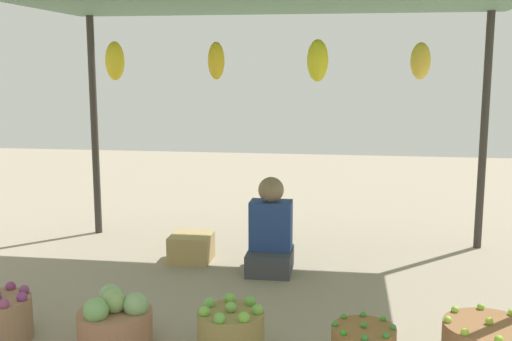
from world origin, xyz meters
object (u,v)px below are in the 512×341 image
(vendor_person, at_px, (271,235))
(basket_cabbages, at_px, (115,322))
(wooden_crate_near_vendor, at_px, (191,248))
(basket_green_apples, at_px, (231,330))

(vendor_person, xyz_separation_m, basket_cabbages, (-0.76, -1.51, -0.16))
(wooden_crate_near_vendor, bearing_deg, basket_cabbages, -91.85)
(basket_cabbages, relative_size, basket_green_apples, 1.13)
(vendor_person, relative_size, basket_cabbages, 1.73)
(basket_green_apples, xyz_separation_m, wooden_crate_near_vendor, (-0.66, 1.65, -0.01))
(basket_cabbages, distance_m, basket_green_apples, 0.71)
(basket_cabbages, height_order, wooden_crate_near_vendor, basket_cabbages)
(basket_cabbages, relative_size, wooden_crate_near_vendor, 1.29)
(basket_green_apples, height_order, wooden_crate_near_vendor, basket_green_apples)
(vendor_person, relative_size, basket_green_apples, 1.96)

